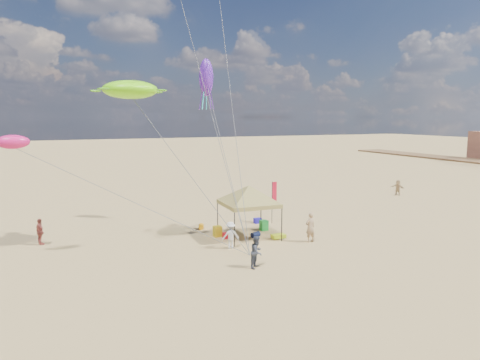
{
  "coord_description": "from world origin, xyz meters",
  "views": [
    {
      "loc": [
        -10.62,
        -21.07,
        7.81
      ],
      "look_at": [
        0.0,
        3.0,
        4.0
      ],
      "focal_mm": 32.62,
      "sensor_mm": 36.0,
      "label": 1
    }
  ],
  "objects_px": {
    "cooler_blue": "(258,221)",
    "person_near_b": "(257,252)",
    "chair_green": "(264,225)",
    "person_far_a": "(40,232)",
    "person_far_c": "(398,188)",
    "person_near_c": "(230,235)",
    "canopy_tent": "(249,187)",
    "chair_yellow": "(217,231)",
    "beach_cart": "(278,236)",
    "cooler_red": "(227,235)",
    "feather_flag": "(274,195)",
    "person_near_a": "(310,227)"
  },
  "relations": [
    {
      "from": "person_near_a",
      "to": "person_far_a",
      "type": "relative_size",
      "value": 1.16
    },
    {
      "from": "person_far_a",
      "to": "person_near_c",
      "type": "bearing_deg",
      "value": -139.6
    },
    {
      "from": "chair_yellow",
      "to": "person_near_a",
      "type": "bearing_deg",
      "value": -36.12
    },
    {
      "from": "cooler_blue",
      "to": "beach_cart",
      "type": "xyz_separation_m",
      "value": [
        -0.65,
        -4.39,
        0.01
      ]
    },
    {
      "from": "feather_flag",
      "to": "person_near_c",
      "type": "bearing_deg",
      "value": -139.42
    },
    {
      "from": "canopy_tent",
      "to": "person_far_a",
      "type": "xyz_separation_m",
      "value": [
        -12.44,
        3.64,
        -2.48
      ]
    },
    {
      "from": "canopy_tent",
      "to": "person_near_a",
      "type": "distance_m",
      "value": 4.64
    },
    {
      "from": "chair_green",
      "to": "person_far_a",
      "type": "distance_m",
      "value": 14.39
    },
    {
      "from": "beach_cart",
      "to": "canopy_tent",
      "type": "bearing_deg",
      "value": 144.16
    },
    {
      "from": "feather_flag",
      "to": "person_near_c",
      "type": "xyz_separation_m",
      "value": [
        -5.38,
        -4.61,
        -1.27
      ]
    },
    {
      "from": "cooler_red",
      "to": "person_far_c",
      "type": "relative_size",
      "value": 0.35
    },
    {
      "from": "person_near_c",
      "to": "person_far_c",
      "type": "bearing_deg",
      "value": -152.48
    },
    {
      "from": "beach_cart",
      "to": "cooler_blue",
      "type": "bearing_deg",
      "value": 81.52
    },
    {
      "from": "person_far_a",
      "to": "person_far_c",
      "type": "relative_size",
      "value": 1.07
    },
    {
      "from": "canopy_tent",
      "to": "cooler_blue",
      "type": "distance_m",
      "value": 5.03
    },
    {
      "from": "canopy_tent",
      "to": "person_far_a",
      "type": "bearing_deg",
      "value": 163.71
    },
    {
      "from": "cooler_red",
      "to": "person_near_b",
      "type": "relative_size",
      "value": 0.32
    },
    {
      "from": "cooler_blue",
      "to": "person_far_c",
      "type": "distance_m",
      "value": 18.69
    },
    {
      "from": "chair_green",
      "to": "person_far_c",
      "type": "bearing_deg",
      "value": 20.16
    },
    {
      "from": "feather_flag",
      "to": "person_near_a",
      "type": "distance_m",
      "value": 5.47
    },
    {
      "from": "cooler_red",
      "to": "person_near_a",
      "type": "bearing_deg",
      "value": -32.84
    },
    {
      "from": "canopy_tent",
      "to": "chair_yellow",
      "type": "height_order",
      "value": "canopy_tent"
    },
    {
      "from": "cooler_blue",
      "to": "person_near_b",
      "type": "distance_m",
      "value": 9.67
    },
    {
      "from": "chair_yellow",
      "to": "person_near_c",
      "type": "height_order",
      "value": "person_near_c"
    },
    {
      "from": "chair_yellow",
      "to": "chair_green",
      "type": "bearing_deg",
      "value": 3.22
    },
    {
      "from": "chair_yellow",
      "to": "person_far_c",
      "type": "relative_size",
      "value": 0.45
    },
    {
      "from": "cooler_red",
      "to": "person_near_b",
      "type": "distance_m",
      "value": 5.84
    },
    {
      "from": "chair_green",
      "to": "person_near_a",
      "type": "bearing_deg",
      "value": -70.2
    },
    {
      "from": "cooler_red",
      "to": "person_far_c",
      "type": "distance_m",
      "value": 22.99
    },
    {
      "from": "person_near_b",
      "to": "cooler_blue",
      "type": "bearing_deg",
      "value": 24.28
    },
    {
      "from": "person_near_a",
      "to": "cooler_red",
      "type": "bearing_deg",
      "value": -39.56
    },
    {
      "from": "person_far_a",
      "to": "chair_green",
      "type": "bearing_deg",
      "value": -121.7
    },
    {
      "from": "chair_green",
      "to": "chair_yellow",
      "type": "xyz_separation_m",
      "value": [
        -3.53,
        -0.2,
        0.0
      ]
    },
    {
      "from": "beach_cart",
      "to": "person_far_a",
      "type": "distance_m",
      "value": 14.84
    },
    {
      "from": "chair_yellow",
      "to": "person_near_b",
      "type": "distance_m",
      "value": 6.47
    },
    {
      "from": "cooler_blue",
      "to": "person_near_b",
      "type": "height_order",
      "value": "person_near_b"
    },
    {
      "from": "person_near_c",
      "to": "cooler_red",
      "type": "bearing_deg",
      "value": -103.28
    },
    {
      "from": "person_far_c",
      "to": "cooler_blue",
      "type": "bearing_deg",
      "value": -94.25
    },
    {
      "from": "person_near_a",
      "to": "person_far_c",
      "type": "relative_size",
      "value": 1.24
    },
    {
      "from": "cooler_blue",
      "to": "person_near_b",
      "type": "relative_size",
      "value": 0.32
    },
    {
      "from": "cooler_blue",
      "to": "person_near_a",
      "type": "relative_size",
      "value": 0.28
    },
    {
      "from": "canopy_tent",
      "to": "chair_yellow",
      "type": "relative_size",
      "value": 9.22
    },
    {
      "from": "chair_green",
      "to": "person_far_c",
      "type": "xyz_separation_m",
      "value": [
        18.55,
        6.81,
        0.43
      ]
    },
    {
      "from": "chair_yellow",
      "to": "canopy_tent",
      "type": "bearing_deg",
      "value": -30.09
    },
    {
      "from": "feather_flag",
      "to": "person_near_b",
      "type": "distance_m",
      "value": 9.92
    },
    {
      "from": "feather_flag",
      "to": "person_far_a",
      "type": "height_order",
      "value": "feather_flag"
    },
    {
      "from": "cooler_red",
      "to": "person_near_c",
      "type": "distance_m",
      "value": 2.33
    },
    {
      "from": "beach_cart",
      "to": "person_far_c",
      "type": "xyz_separation_m",
      "value": [
        18.7,
        9.19,
        0.58
      ]
    },
    {
      "from": "cooler_red",
      "to": "person_near_b",
      "type": "bearing_deg",
      "value": -96.64
    },
    {
      "from": "person_near_b",
      "to": "person_far_c",
      "type": "relative_size",
      "value": 1.09
    }
  ]
}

